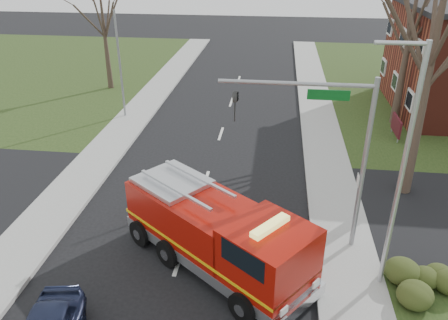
# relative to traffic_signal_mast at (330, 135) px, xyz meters

# --- Properties ---
(ground) EXTENTS (120.00, 120.00, 0.00)m
(ground) POSITION_rel_traffic_signal_mast_xyz_m (-5.21, -1.50, -4.71)
(ground) COLOR black
(ground) RESTS_ON ground
(sidewalk_right) EXTENTS (2.40, 80.00, 0.15)m
(sidewalk_right) POSITION_rel_traffic_signal_mast_xyz_m (0.99, -1.50, -4.63)
(sidewalk_right) COLOR gray
(sidewalk_right) RESTS_ON ground
(sidewalk_left) EXTENTS (2.40, 80.00, 0.15)m
(sidewalk_left) POSITION_rel_traffic_signal_mast_xyz_m (-11.41, -1.50, -4.63)
(sidewalk_left) COLOR gray
(sidewalk_left) RESTS_ON ground
(health_center_sign) EXTENTS (0.12, 2.00, 1.40)m
(health_center_sign) POSITION_rel_traffic_signal_mast_xyz_m (5.29, 11.00, -3.83)
(health_center_sign) COLOR #451018
(health_center_sign) RESTS_ON ground
(hedge_corner) EXTENTS (2.80, 2.00, 0.90)m
(hedge_corner) POSITION_rel_traffic_signal_mast_xyz_m (3.79, -2.50, -4.13)
(hedge_corner) COLOR #253112
(hedge_corner) RESTS_ON lawn_right
(bare_tree_near) EXTENTS (6.00, 6.00, 12.00)m
(bare_tree_near) POSITION_rel_traffic_signal_mast_xyz_m (4.29, 4.50, 2.71)
(bare_tree_near) COLOR #3B2C23
(bare_tree_near) RESTS_ON ground
(bare_tree_far) EXTENTS (5.25, 5.25, 10.50)m
(bare_tree_far) POSITION_rel_traffic_signal_mast_xyz_m (5.79, 13.50, 1.78)
(bare_tree_far) COLOR #3B2C23
(bare_tree_far) RESTS_ON ground
(bare_tree_left) EXTENTS (4.50, 4.50, 9.00)m
(bare_tree_left) POSITION_rel_traffic_signal_mast_xyz_m (-15.21, 18.50, 0.86)
(bare_tree_left) COLOR #3B2C23
(bare_tree_left) RESTS_ON ground
(traffic_signal_mast) EXTENTS (5.29, 0.18, 6.80)m
(traffic_signal_mast) POSITION_rel_traffic_signal_mast_xyz_m (0.00, 0.00, 0.00)
(traffic_signal_mast) COLOR gray
(traffic_signal_mast) RESTS_ON ground
(streetlight_pole) EXTENTS (1.48, 0.16, 8.40)m
(streetlight_pole) POSITION_rel_traffic_signal_mast_xyz_m (1.93, -2.00, -0.16)
(streetlight_pole) COLOR #B7BABF
(streetlight_pole) RESTS_ON ground
(utility_pole_far) EXTENTS (0.14, 0.14, 7.00)m
(utility_pole_far) POSITION_rel_traffic_signal_mast_xyz_m (-12.01, 12.50, -1.21)
(utility_pole_far) COLOR gray
(utility_pole_far) RESTS_ON ground
(fire_engine) EXTENTS (7.45, 6.61, 3.02)m
(fire_engine) POSITION_rel_traffic_signal_mast_xyz_m (-3.75, -1.69, -3.34)
(fire_engine) COLOR #9A0F07
(fire_engine) RESTS_ON ground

